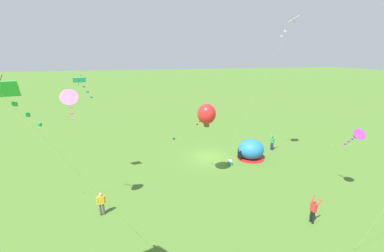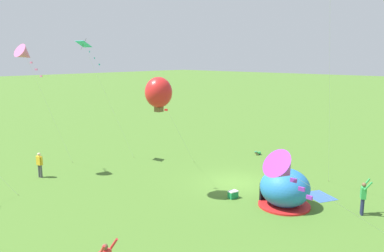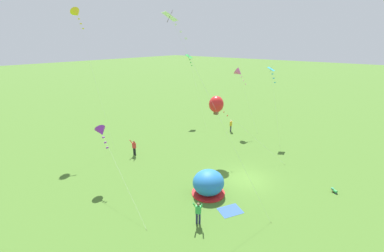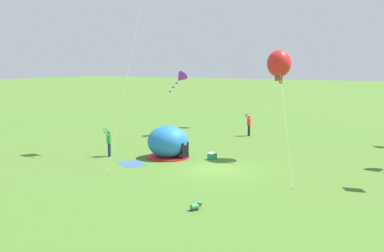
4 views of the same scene
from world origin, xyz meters
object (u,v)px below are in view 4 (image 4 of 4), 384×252
cooler_box (212,156)px  kite_red (279,64)px  kite_purple (180,78)px  person_center_field (109,141)px  toddler_crawling (196,206)px  popup_tent (168,142)px  person_flying_kite (249,124)px

cooler_box → kite_red: size_ratio=0.08×
kite_purple → person_center_field: bearing=-85.1°
person_center_field → kite_purple: size_ratio=0.22×
cooler_box → toddler_crawling: 10.09m
person_center_field → kite_purple: 10.79m
popup_tent → kite_purple: (-4.39, 8.33, 3.88)m
cooler_box → kite_red: 7.22m
popup_tent → person_flying_kite: bearing=85.7°
popup_tent → kite_purple: size_ratio=0.33×
popup_tent → kite_red: (6.07, 3.59, 5.07)m
person_center_field → toddler_crawling: bearing=-31.6°
popup_tent → kite_red: bearing=30.6°
person_center_field → kite_red: kite_red is taller
kite_red → person_flying_kite: bearing=125.6°
person_flying_kite → person_center_field: same height
popup_tent → toddler_crawling: 10.78m
toddler_crawling → kite_red: bearing=94.5°
kite_purple → kite_red: bearing=-24.3°
popup_tent → person_flying_kite: size_ratio=1.49×
cooler_box → kite_purple: kite_purple is taller
person_flying_kite → cooler_box: bearing=-79.1°
kite_red → cooler_box: bearing=-141.9°
person_flying_kite → kite_purple: (-5.21, -2.60, 3.87)m
cooler_box → person_flying_kite: size_ratio=0.32×
cooler_box → person_center_field: 6.86m
person_flying_kite → kite_red: 10.35m
toddler_crawling → kite_red: kite_red is taller
kite_red → person_center_field: bearing=-151.1°
person_flying_kite → popup_tent: bearing=-94.3°
person_center_field → kite_purple: kite_purple is taller
cooler_box → toddler_crawling: bearing=-65.1°
popup_tent → toddler_crawling: (6.99, -8.17, -0.82)m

